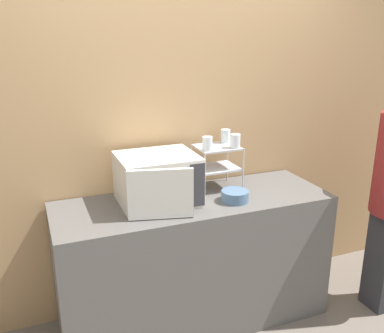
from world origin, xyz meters
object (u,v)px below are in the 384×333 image
at_px(glass_front_left, 207,144).
at_px(microwave, 158,180).
at_px(dish_rack, 217,158).
at_px(glass_front_right, 235,141).
at_px(bowl, 235,196).
at_px(glass_back_right, 226,136).

bearing_deg(glass_front_left, microwave, -176.29).
distance_m(microwave, dish_rack, 0.47).
bearing_deg(glass_front_left, glass_front_right, -1.21).
bearing_deg(dish_rack, microwave, -167.97).
relative_size(glass_front_right, bowl, 0.53).
height_order(glass_front_left, glass_front_right, same).
bearing_deg(bowl, glass_front_left, 122.40).
bearing_deg(glass_back_right, glass_front_left, -143.98).
distance_m(glass_back_right, bowl, 0.46).
distance_m(glass_back_right, glass_front_right, 0.15).
relative_size(glass_front_left, glass_back_right, 1.00).
bearing_deg(glass_front_left, bowl, -57.60).
height_order(dish_rack, glass_front_right, glass_front_right).
height_order(microwave, bowl, microwave).
distance_m(dish_rack, glass_front_right, 0.18).
distance_m(microwave, glass_front_left, 0.40).
bearing_deg(glass_front_left, dish_rack, 35.19).
xyz_separation_m(microwave, dish_rack, (0.45, 0.10, 0.06)).
bearing_deg(microwave, dish_rack, 12.03).
bearing_deg(bowl, glass_front_right, 64.79).
xyz_separation_m(glass_front_left, glass_front_right, (0.20, -0.00, 0.00)).
bearing_deg(glass_back_right, bowl, -104.63).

